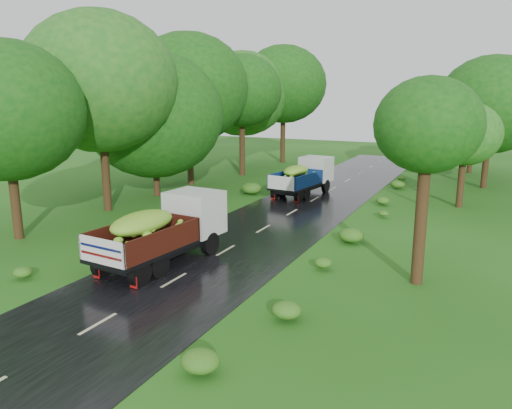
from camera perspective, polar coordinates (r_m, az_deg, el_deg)
The scene contains 9 objects.
ground at distance 16.35m, azimuth -17.61°, elevation -12.92°, with size 120.00×120.00×0.00m, color #1B4D10.
road at distance 19.93m, azimuth -7.72°, elevation -7.64°, with size 6.50×80.00×0.02m, color black.
road_lines at distance 20.72m, azimuth -6.20°, elevation -6.76°, with size 0.12×69.60×0.00m.
truck_near at distance 20.81m, azimuth -10.23°, elevation -2.53°, with size 2.81×6.51×2.66m.
truck_far at distance 34.28m, azimuth 5.56°, elevation 3.39°, with size 2.79×6.01×2.43m.
utility_pole at distance 32.46m, azimuth 18.65°, elevation 6.97°, with size 1.30×0.60×7.81m.
trees_left at distance 37.98m, azimuth -7.06°, elevation 12.35°, with size 6.86×34.16×9.48m.
trees_right at distance 38.10m, azimuth 23.94°, elevation 9.53°, with size 5.16×31.97×7.81m.
shrubs at distance 27.45m, azimuth 2.60°, elevation -1.11°, with size 11.90×44.00×0.70m.
Camera 1 is at (10.41, -10.53, 6.91)m, focal length 35.00 mm.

